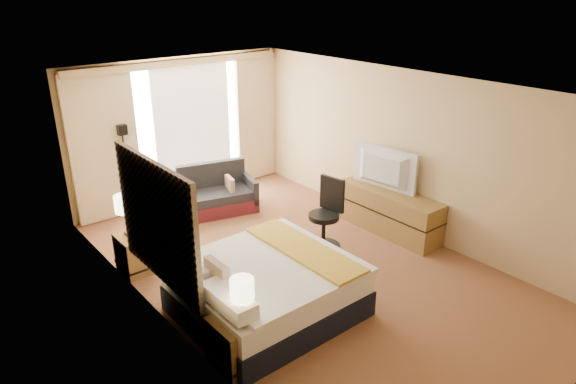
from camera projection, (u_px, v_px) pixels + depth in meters
floor at (304, 267)px, 7.38m from camera, size 4.20×7.00×0.02m
ceiling at (306, 86)px, 6.39m from camera, size 4.20×7.00×0.02m
wall_back at (179, 130)px, 9.38m from camera, size 4.20×0.02×2.60m
wall_front at (574, 299)px, 4.38m from camera, size 4.20×0.02×2.60m
wall_left at (161, 228)px, 5.65m from camera, size 0.02×7.00×2.60m
wall_right at (405, 153)px, 8.11m from camera, size 0.02×7.00×2.60m
headboard at (157, 222)px, 5.82m from camera, size 0.06×1.85×1.50m
nightstand_left at (236, 342)px, 5.42m from camera, size 0.45×0.52×0.55m
nightstand_right at (136, 253)px, 7.21m from camera, size 0.45×0.52×0.55m
media_dresser at (389, 212)px, 8.32m from camera, size 0.50×1.80×0.70m
window at (192, 127)px, 9.50m from camera, size 2.30×0.02×2.30m
curtains at (182, 125)px, 9.26m from camera, size 4.12×0.19×2.56m
bed at (266, 288)px, 6.25m from camera, size 1.98×1.81×0.96m
loveseat at (216, 196)px, 9.10m from camera, size 1.49×1.04×0.84m
floor_lamp at (124, 152)px, 8.62m from camera, size 0.21×0.21×1.62m
desk_chair at (326, 217)px, 7.81m from camera, size 0.53×0.53×1.10m
lamp_left at (242, 289)px, 5.14m from camera, size 0.25×0.25×0.52m
lamp_right at (125, 205)px, 6.95m from camera, size 0.28×0.28×0.59m
tissue_box at (238, 321)px, 5.23m from camera, size 0.14×0.14×0.11m
telephone at (138, 235)px, 7.04m from camera, size 0.22×0.20×0.07m
television at (380, 169)px, 8.17m from camera, size 0.29×1.17×0.67m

